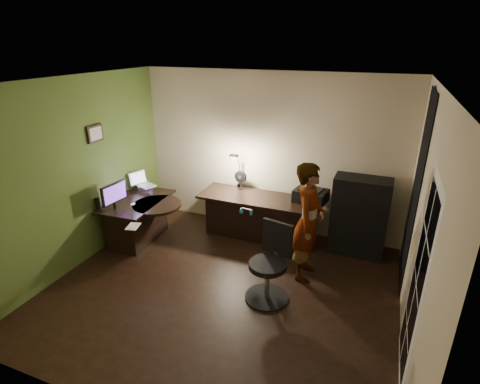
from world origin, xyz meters
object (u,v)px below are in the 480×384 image
at_px(desk_left, 139,220).
at_px(person, 308,222).
at_px(desk_right, 259,218).
at_px(cabinet, 359,216).
at_px(office_chair, 268,265).
at_px(monitor, 114,200).

bearing_deg(desk_left, person, -2.49).
distance_m(desk_right, person, 1.32).
distance_m(desk_right, cabinet, 1.59).
relative_size(desk_right, office_chair, 1.97).
relative_size(cabinet, office_chair, 1.22).
bearing_deg(person, cabinet, -32.88).
bearing_deg(monitor, cabinet, 27.19).
relative_size(monitor, person, 0.28).
relative_size(desk_left, monitor, 2.61).
height_order(desk_left, monitor, monitor).
xyz_separation_m(cabinet, office_chair, (-0.95, -1.62, -0.11)).
xyz_separation_m(desk_right, office_chair, (0.62, -1.48, 0.13)).
height_order(desk_left, person, person).
distance_m(desk_left, desk_right, 2.00).
distance_m(desk_right, monitor, 2.33).
xyz_separation_m(monitor, office_chair, (2.57, -0.31, -0.35)).
height_order(desk_left, desk_right, desk_right).
distance_m(cabinet, office_chair, 1.88).
xyz_separation_m(desk_left, office_chair, (2.45, -0.70, 0.15)).
height_order(office_chair, person, person).
bearing_deg(cabinet, monitor, -158.66).
height_order(monitor, office_chair, office_chair).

